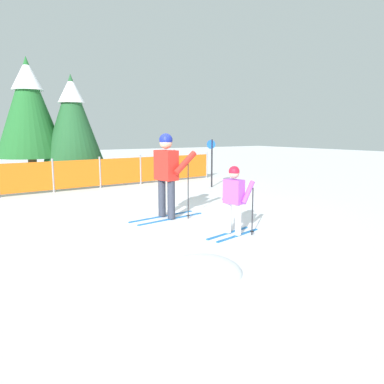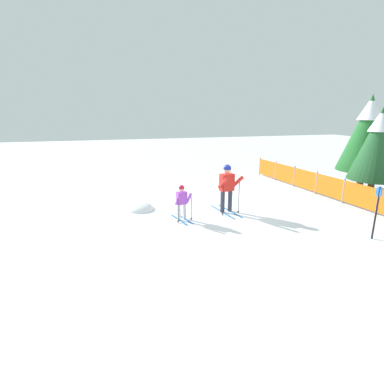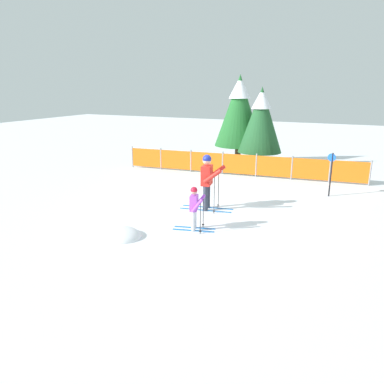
{
  "view_description": "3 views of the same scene",
  "coord_description": "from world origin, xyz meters",
  "px_view_note": "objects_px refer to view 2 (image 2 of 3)",
  "views": [
    {
      "loc": [
        -3.48,
        -6.86,
        1.75
      ],
      "look_at": [
        0.07,
        -1.22,
        0.69
      ],
      "focal_mm": 35.0,
      "sensor_mm": 36.0,
      "label": 1
    },
    {
      "loc": [
        9.66,
        -4.15,
        3.52
      ],
      "look_at": [
        -0.11,
        -1.42,
        0.77
      ],
      "focal_mm": 28.0,
      "sensor_mm": 36.0,
      "label": 2
    },
    {
      "loc": [
        4.38,
        -10.5,
        3.75
      ],
      "look_at": [
        0.07,
        -1.22,
        0.82
      ],
      "focal_mm": 35.0,
      "sensor_mm": 36.0,
      "label": 3
    }
  ],
  "objects_px": {
    "safety_fence": "(329,187)",
    "conifer_near": "(368,132)",
    "skier_adult": "(227,184)",
    "trail_marker": "(377,207)",
    "skier_child": "(182,200)",
    "conifer_far": "(378,143)"
  },
  "relations": [
    {
      "from": "skier_child",
      "to": "trail_marker",
      "type": "distance_m",
      "value": 5.69
    },
    {
      "from": "conifer_near",
      "to": "trail_marker",
      "type": "bearing_deg",
      "value": -41.01
    },
    {
      "from": "skier_child",
      "to": "trail_marker",
      "type": "height_order",
      "value": "trail_marker"
    },
    {
      "from": "skier_child",
      "to": "conifer_near",
      "type": "distance_m",
      "value": 9.31
    },
    {
      "from": "skier_child",
      "to": "conifer_near",
      "type": "xyz_separation_m",
      "value": [
        -1.74,
        8.94,
        1.93
      ]
    },
    {
      "from": "skier_adult",
      "to": "trail_marker",
      "type": "height_order",
      "value": "skier_adult"
    },
    {
      "from": "conifer_near",
      "to": "safety_fence",
      "type": "bearing_deg",
      "value": -70.43
    },
    {
      "from": "skier_adult",
      "to": "conifer_near",
      "type": "bearing_deg",
      "value": 91.49
    },
    {
      "from": "skier_adult",
      "to": "conifer_near",
      "type": "relative_size",
      "value": 0.41
    },
    {
      "from": "safety_fence",
      "to": "trail_marker",
      "type": "relative_size",
      "value": 6.71
    },
    {
      "from": "skier_adult",
      "to": "skier_child",
      "type": "xyz_separation_m",
      "value": [
        0.35,
        -1.74,
        -0.34
      ]
    },
    {
      "from": "safety_fence",
      "to": "trail_marker",
      "type": "bearing_deg",
      "value": -23.34
    },
    {
      "from": "conifer_near",
      "to": "skier_child",
      "type": "bearing_deg",
      "value": -79.01
    },
    {
      "from": "skier_adult",
      "to": "trail_marker",
      "type": "relative_size",
      "value": 1.13
    },
    {
      "from": "safety_fence",
      "to": "conifer_near",
      "type": "xyz_separation_m",
      "value": [
        -0.86,
        2.43,
        2.13
      ]
    },
    {
      "from": "skier_child",
      "to": "conifer_near",
      "type": "bearing_deg",
      "value": 86.62
    },
    {
      "from": "skier_child",
      "to": "conifer_far",
      "type": "relative_size",
      "value": 0.32
    },
    {
      "from": "conifer_near",
      "to": "trail_marker",
      "type": "relative_size",
      "value": 2.78
    },
    {
      "from": "skier_adult",
      "to": "conifer_far",
      "type": "relative_size",
      "value": 0.47
    },
    {
      "from": "skier_adult",
      "to": "conifer_far",
      "type": "bearing_deg",
      "value": 81.75
    },
    {
      "from": "safety_fence",
      "to": "conifer_near",
      "type": "relative_size",
      "value": 2.41
    },
    {
      "from": "trail_marker",
      "to": "skier_child",
      "type": "bearing_deg",
      "value": -121.29
    }
  ]
}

